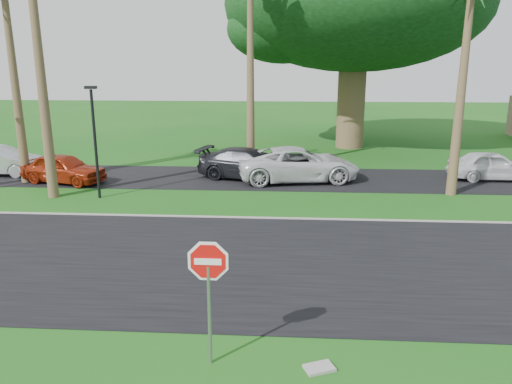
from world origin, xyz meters
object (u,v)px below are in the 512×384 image
object	(u,v)px
car_dark	(249,164)
car_red	(63,169)
car_pickup	(492,166)
car_minivan	(298,164)
stop_sign_near	(208,278)

from	to	relation	value
car_dark	car_red	bearing A→B (deg)	113.80
car_red	car_dark	distance (m)	8.79
car_red	car_pickup	size ratio (longest dim) A/B	0.99
car_minivan	car_red	bearing A→B (deg)	86.05
car_dark	car_minivan	size ratio (longest dim) A/B	0.88
stop_sign_near	car_red	world-z (taller)	stop_sign_near
stop_sign_near	car_red	xyz separation A→B (m)	(-9.13, 13.98, -1.09)
car_red	car_pickup	distance (m)	20.50
stop_sign_near	car_red	distance (m)	16.73
car_red	stop_sign_near	bearing A→B (deg)	-132.45
car_dark	car_pickup	size ratio (longest dim) A/B	1.24
car_red	car_minivan	bearing A→B (deg)	-69.83
stop_sign_near	car_dark	world-z (taller)	stop_sign_near
stop_sign_near	car_dark	distance (m)	15.39
stop_sign_near	car_minivan	bearing A→B (deg)	82.69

